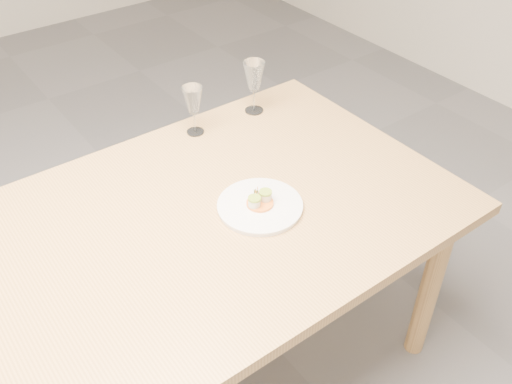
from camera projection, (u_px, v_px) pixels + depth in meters
dining_table at (69, 297)px, 1.54m from camera, size 2.40×1.00×0.75m
dinner_plate at (260, 205)px, 1.72m from camera, size 0.26×0.26×0.07m
wine_glass_2 at (193, 101)px, 1.97m from camera, size 0.07×0.07×0.18m
wine_glass_3 at (254, 77)px, 2.08m from camera, size 0.08×0.08×0.20m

